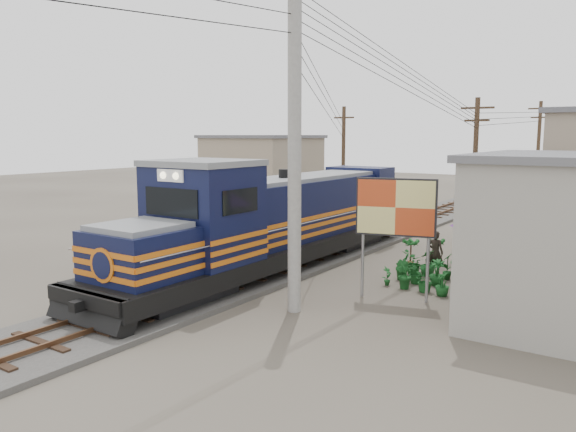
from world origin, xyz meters
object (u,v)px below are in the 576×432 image
Objects in this scene: market_umbrella at (486,219)px; locomotive at (274,223)px; vendor at (435,253)px; billboard at (396,210)px.

locomotive is at bearing -163.53° from market_umbrella.
vendor is at bearing 27.74° from locomotive.
locomotive reaches higher than market_umbrella.
market_umbrella reaches higher than vendor.
vendor is at bearing 161.38° from market_umbrella.
billboard is (5.45, -1.07, 1.02)m from locomotive.
billboard reaches higher than vendor.
vendor is (5.40, 2.84, -1.01)m from locomotive.
locomotive is at bearing 29.75° from vendor.
market_umbrella is (1.92, 3.25, -0.52)m from billboard.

